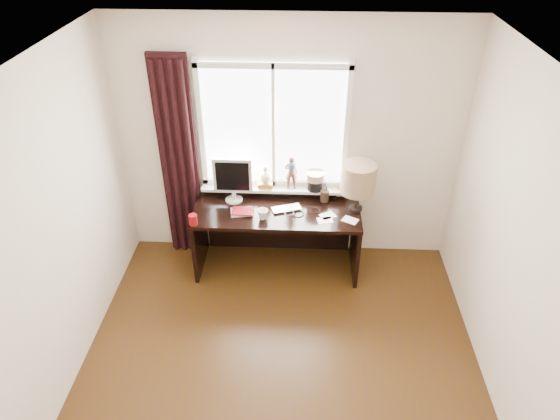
# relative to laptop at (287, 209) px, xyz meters

# --- Properties ---
(floor) EXTENTS (3.50, 4.00, 0.00)m
(floor) POSITION_rel_laptop_xyz_m (0.00, -1.63, -0.76)
(floor) COLOR #3F240E
(floor) RESTS_ON ground
(ceiling) EXTENTS (3.50, 4.00, 0.00)m
(ceiling) POSITION_rel_laptop_xyz_m (0.00, -1.63, 1.84)
(ceiling) COLOR white
(ceiling) RESTS_ON wall_back
(wall_back) EXTENTS (3.50, 0.00, 2.60)m
(wall_back) POSITION_rel_laptop_xyz_m (0.00, 0.37, 0.54)
(wall_back) COLOR beige
(wall_back) RESTS_ON ground
(wall_left) EXTENTS (0.00, 4.00, 2.60)m
(wall_left) POSITION_rel_laptop_xyz_m (-1.75, -1.63, 0.54)
(wall_left) COLOR beige
(wall_left) RESTS_ON ground
(wall_right) EXTENTS (0.00, 4.00, 2.60)m
(wall_right) POSITION_rel_laptop_xyz_m (1.75, -1.63, 0.54)
(wall_right) COLOR beige
(wall_right) RESTS_ON ground
(laptop) EXTENTS (0.34, 0.28, 0.02)m
(laptop) POSITION_rel_laptop_xyz_m (0.00, 0.00, 0.00)
(laptop) COLOR silver
(laptop) RESTS_ON desk
(mug) EXTENTS (0.14, 0.14, 0.11)m
(mug) POSITION_rel_laptop_xyz_m (-0.23, -0.17, 0.04)
(mug) COLOR white
(mug) RESTS_ON desk
(red_cup) EXTENTS (0.08, 0.08, 0.11)m
(red_cup) POSITION_rel_laptop_xyz_m (-0.90, -0.30, 0.04)
(red_cup) COLOR maroon
(red_cup) RESTS_ON desk
(window) EXTENTS (1.52, 0.22, 1.40)m
(window) POSITION_rel_laptop_xyz_m (-0.14, 0.32, 0.54)
(window) COLOR white
(window) RESTS_ON ground
(curtain) EXTENTS (0.38, 0.09, 2.25)m
(curtain) POSITION_rel_laptop_xyz_m (-1.13, 0.27, 0.35)
(curtain) COLOR black
(curtain) RESTS_ON floor
(desk) EXTENTS (1.70, 0.70, 0.75)m
(desk) POSITION_rel_laptop_xyz_m (-0.10, 0.09, -0.26)
(desk) COLOR black
(desk) RESTS_ON floor
(monitor) EXTENTS (0.40, 0.18, 0.49)m
(monitor) POSITION_rel_laptop_xyz_m (-0.56, 0.15, 0.27)
(monitor) COLOR beige
(monitor) RESTS_ON desk
(notebook_stack) EXTENTS (0.24, 0.19, 0.03)m
(notebook_stack) POSITION_rel_laptop_xyz_m (-0.45, -0.08, 0.00)
(notebook_stack) COLOR beige
(notebook_stack) RESTS_ON desk
(brush_holder) EXTENTS (0.09, 0.09, 0.25)m
(brush_holder) POSITION_rel_laptop_xyz_m (0.39, 0.19, 0.05)
(brush_holder) COLOR black
(brush_holder) RESTS_ON desk
(icon_frame) EXTENTS (0.10, 0.03, 0.13)m
(icon_frame) POSITION_rel_laptop_xyz_m (0.57, 0.28, 0.05)
(icon_frame) COLOR gold
(icon_frame) RESTS_ON desk
(table_lamp) EXTENTS (0.35, 0.35, 0.52)m
(table_lamp) POSITION_rel_laptop_xyz_m (0.70, 0.04, 0.35)
(table_lamp) COLOR black
(table_lamp) RESTS_ON desk
(loose_papers) EXTENTS (0.43, 0.24, 0.00)m
(loose_papers) POSITION_rel_laptop_xyz_m (0.48, -0.14, -0.01)
(loose_papers) COLOR white
(loose_papers) RESTS_ON desk
(desk_cables) EXTENTS (0.45, 0.27, 0.01)m
(desk_cables) POSITION_rel_laptop_xyz_m (0.13, -0.03, -0.01)
(desk_cables) COLOR black
(desk_cables) RESTS_ON desk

